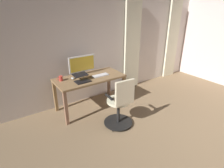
# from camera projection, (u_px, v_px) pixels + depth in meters

# --- Properties ---
(back_room_partition) EXTENTS (5.69, 0.10, 2.66)m
(back_room_partition) POSITION_uv_depth(u_px,v_px,m) (114.00, 41.00, 4.54)
(back_room_partition) COLOR beige
(back_room_partition) RESTS_ON ground
(curtain_left_panel) EXTENTS (0.48, 0.06, 2.30)m
(curtain_left_panel) POSITION_uv_depth(u_px,v_px,m) (172.00, 41.00, 5.65)
(curtain_left_panel) COLOR beige
(curtain_left_panel) RESTS_ON ground
(curtain_right_panel) EXTENTS (0.49, 0.06, 2.30)m
(curtain_right_panel) POSITION_uv_depth(u_px,v_px,m) (132.00, 47.00, 4.80)
(curtain_right_panel) COLOR beige
(curtain_right_panel) RESTS_ON ground
(desk) EXTENTS (1.47, 0.70, 0.75)m
(desk) POSITION_uv_depth(u_px,v_px,m) (90.00, 81.00, 3.93)
(desk) COLOR olive
(desk) RESTS_ON ground
(office_chair) EXTENTS (0.56, 0.56, 1.00)m
(office_chair) POSITION_uv_depth(u_px,v_px,m) (120.00, 105.00, 3.37)
(office_chair) COLOR black
(office_chair) RESTS_ON ground
(computer_monitor) EXTENTS (0.60, 0.18, 0.42)m
(computer_monitor) POSITION_uv_depth(u_px,v_px,m) (82.00, 64.00, 3.95)
(computer_monitor) COLOR silver
(computer_monitor) RESTS_ON desk
(computer_keyboard) EXTENTS (0.36, 0.13, 0.02)m
(computer_keyboard) POSITION_uv_depth(u_px,v_px,m) (100.00, 75.00, 3.95)
(computer_keyboard) COLOR silver
(computer_keyboard) RESTS_ON desk
(laptop) EXTENTS (0.30, 0.31, 0.14)m
(laptop) POSITION_uv_depth(u_px,v_px,m) (82.00, 79.00, 3.66)
(laptop) COLOR black
(laptop) RESTS_ON desk
(computer_mouse) EXTENTS (0.06, 0.10, 0.04)m
(computer_mouse) POSITION_uv_depth(u_px,v_px,m) (73.00, 78.00, 3.78)
(computer_mouse) COLOR #B7BCC1
(computer_mouse) RESTS_ON desk
(mug_tea) EXTENTS (0.12, 0.08, 0.10)m
(mug_tea) POSITION_uv_depth(u_px,v_px,m) (61.00, 78.00, 3.68)
(mug_tea) COLOR #CC3D33
(mug_tea) RESTS_ON desk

